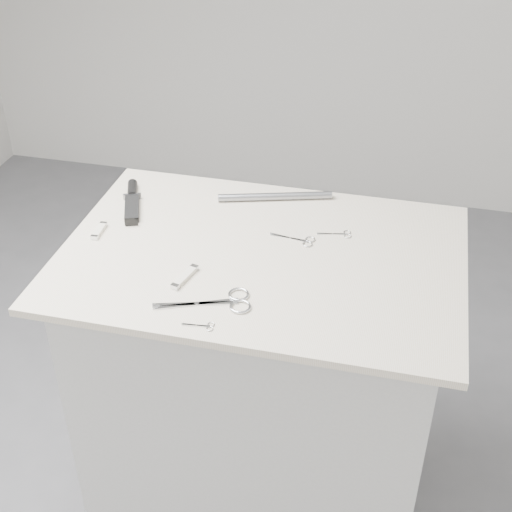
% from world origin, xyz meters
% --- Properties ---
extents(ground, '(4.00, 4.00, 0.01)m').
position_xyz_m(ground, '(0.00, 0.00, -0.01)').
color(ground, slate).
rests_on(ground, ground).
extents(plinth, '(0.90, 0.60, 0.90)m').
position_xyz_m(plinth, '(0.00, 0.00, 0.45)').
color(plinth, silver).
rests_on(plinth, ground).
extents(display_board, '(1.00, 0.70, 0.02)m').
position_xyz_m(display_board, '(0.00, 0.00, 0.91)').
color(display_board, beige).
rests_on(display_board, plinth).
extents(large_shears, '(0.22, 0.12, 0.01)m').
position_xyz_m(large_shears, '(-0.04, -0.21, 0.92)').
color(large_shears, silver).
rests_on(large_shears, display_board).
extents(embroidery_scissors_a, '(0.12, 0.05, 0.00)m').
position_xyz_m(embroidery_scissors_a, '(0.08, 0.08, 0.92)').
color(embroidery_scissors_a, silver).
rests_on(embroidery_scissors_a, display_board).
extents(embroidery_scissors_b, '(0.09, 0.04, 0.00)m').
position_xyz_m(embroidery_scissors_b, '(0.18, 0.13, 0.92)').
color(embroidery_scissors_b, silver).
rests_on(embroidery_scissors_b, display_board).
extents(tiny_scissors, '(0.07, 0.03, 0.00)m').
position_xyz_m(tiny_scissors, '(-0.06, -0.30, 0.92)').
color(tiny_scissors, silver).
rests_on(tiny_scissors, display_board).
extents(sheathed_knife, '(0.10, 0.21, 0.03)m').
position_xyz_m(sheathed_knife, '(-0.41, 0.16, 0.93)').
color(sheathed_knife, black).
rests_on(sheathed_knife, display_board).
extents(pocket_knife_a, '(0.04, 0.10, 0.01)m').
position_xyz_m(pocket_knife_a, '(-0.15, -0.15, 0.93)').
color(pocket_knife_a, silver).
rests_on(pocket_knife_a, display_board).
extents(pocket_knife_b, '(0.02, 0.08, 0.01)m').
position_xyz_m(pocket_knife_b, '(-0.43, -0.01, 0.92)').
color(pocket_knife_b, silver).
rests_on(pocket_knife_b, display_board).
extents(metal_rail, '(0.31, 0.11, 0.02)m').
position_xyz_m(metal_rail, '(-0.02, 0.27, 0.93)').
color(metal_rail, gray).
rests_on(metal_rail, display_board).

